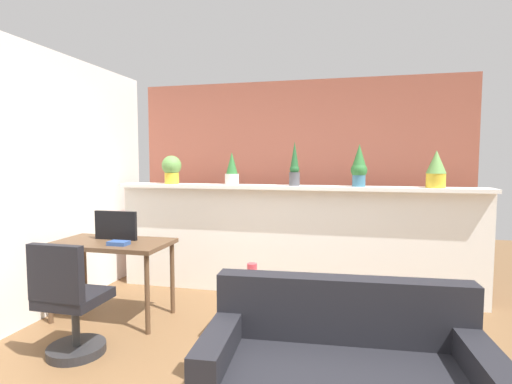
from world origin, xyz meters
name	(u,v)px	position (x,y,z in m)	size (l,w,h in m)	color
divider_wall	(291,242)	(0.00, 2.00, 0.60)	(4.07, 0.16, 1.20)	white
plant_shelf	(291,187)	(0.00, 1.96, 1.22)	(4.07, 0.32, 0.04)	white
brick_wall_behind	(299,182)	(0.00, 2.60, 1.25)	(4.07, 0.10, 2.50)	#9E5442
potted_plant_0	(172,168)	(-1.42, 1.96, 1.43)	(0.23, 0.23, 0.33)	gold
potted_plant_1	(232,170)	(-0.69, 1.97, 1.41)	(0.16, 0.16, 0.37)	silver
potted_plant_2	(295,167)	(0.04, 1.95, 1.45)	(0.12, 0.12, 0.48)	#4C4C51
potted_plant_3	(359,166)	(0.72, 1.96, 1.46)	(0.17, 0.17, 0.45)	#386B84
potted_plant_4	(436,169)	(1.48, 1.94, 1.43)	(0.19, 0.19, 0.38)	gold
desk	(112,250)	(-1.57, 0.93, 0.67)	(1.10, 0.60, 0.75)	brown
tv_monitor	(116,225)	(-1.57, 1.01, 0.89)	(0.44, 0.04, 0.28)	black
office_chair	(70,308)	(-1.44, 0.17, 0.39)	(0.44, 0.45, 0.91)	#262628
side_cube_shelf	(250,310)	(-0.17, 0.81, 0.25)	(0.40, 0.41, 0.50)	silver
vase_on_shelf	(252,273)	(-0.15, 0.80, 0.58)	(0.08, 0.08, 0.16)	#CC3D47
book_on_desk	(119,243)	(-1.41, 0.79, 0.77)	(0.18, 0.12, 0.04)	#2D4C8C
couch	(343,380)	(0.62, -0.18, 0.28)	(1.61, 0.86, 0.80)	black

